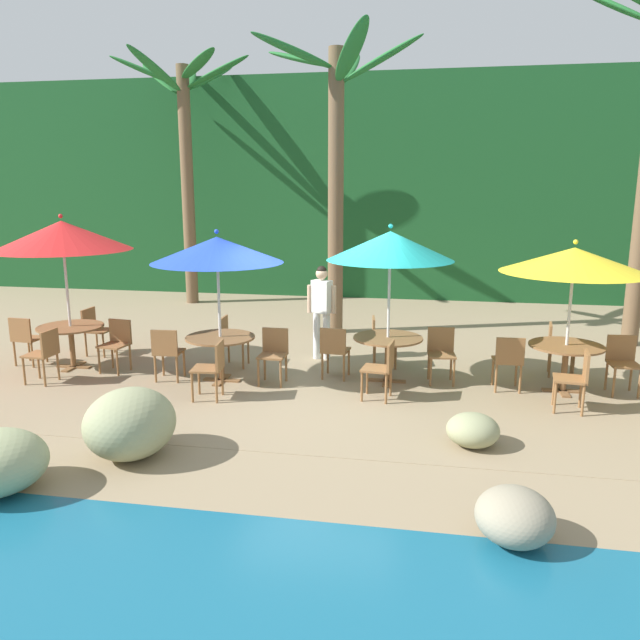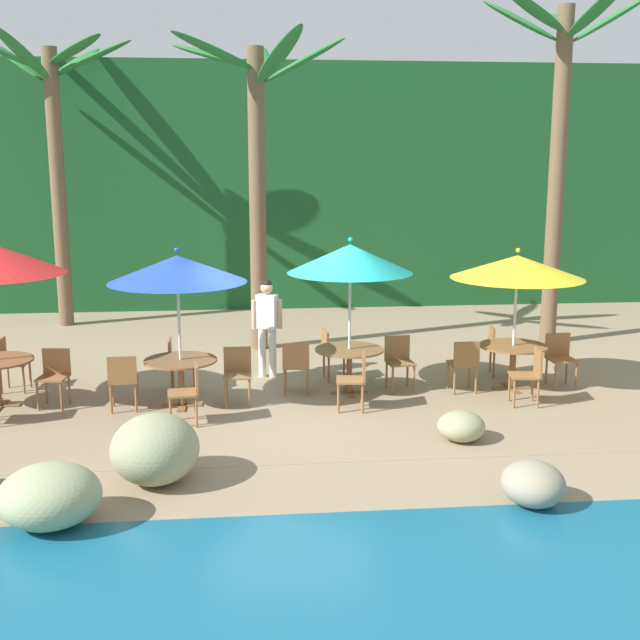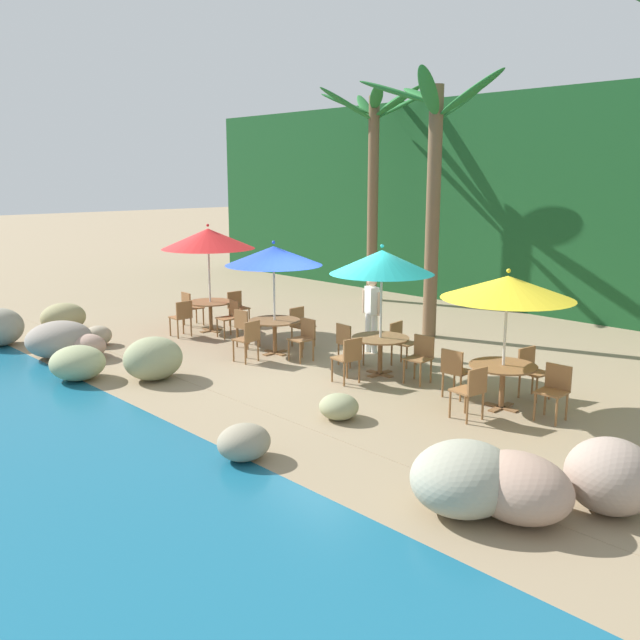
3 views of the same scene
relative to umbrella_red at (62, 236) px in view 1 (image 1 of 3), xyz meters
The scene contains 31 objects.
ground_plane 4.93m from the umbrella_red, ahead, with size 120.00×120.00×0.00m, color #937F60.
terrace_deck 4.93m from the umbrella_red, ahead, with size 18.00×5.20×0.01m.
foliage_backdrop 9.87m from the umbrella_red, 63.64° to the left, with size 28.00×2.40×6.00m.
rock_seawall 5.48m from the umbrella_red, 40.11° to the right, with size 14.30×3.25×0.86m.
umbrella_red is the anchor object (origin of this frame).
dining_table_red 1.66m from the umbrella_red, 90.00° to the left, with size 1.10×1.10×0.74m.
chair_red_seaward 1.96m from the umbrella_red, ahead, with size 0.47×0.48×0.87m.
chair_red_inland 1.96m from the umbrella_red, 93.98° to the left, with size 0.44×0.44×0.87m.
chair_red_left 1.96m from the umbrella_red, behind, with size 0.45×0.46×0.87m.
chair_red_right 1.96m from the umbrella_red, 85.73° to the right, with size 0.44×0.43×0.87m.
umbrella_blue 2.79m from the umbrella_red, ahead, with size 2.05×2.05×2.43m.
dining_table_blue 3.24m from the umbrella_red, ahead, with size 1.10×1.10×0.74m.
chair_blue_seaward 4.03m from the umbrella_red, ahead, with size 0.42×0.43×0.87m.
chair_blue_inland 3.23m from the umbrella_red, 12.40° to the left, with size 0.44×0.44×0.87m.
chair_blue_left 2.65m from the umbrella_red, 12.31° to the right, with size 0.45×0.46×0.87m.
chair_blue_right 3.60m from the umbrella_red, 20.54° to the right, with size 0.47×0.46×0.87m.
umbrella_teal 5.40m from the umbrella_red, ahead, with size 1.97×1.97×2.52m.
dining_table_teal 5.65m from the umbrella_red, ahead, with size 1.10×1.10×0.74m.
chair_teal_seaward 6.49m from the umbrella_red, ahead, with size 0.46×0.47×0.87m.
chair_teal_inland 5.58m from the umbrella_red, 10.90° to the left, with size 0.48×0.47×0.87m.
chair_teal_left 4.87m from the umbrella_red, ahead, with size 0.46×0.46×0.87m.
chair_teal_right 5.71m from the umbrella_red, ahead, with size 0.47×0.47×0.87m.
umbrella_yellow 8.08m from the umbrella_red, ahead, with size 2.12×2.12×2.32m.
dining_table_yellow 8.25m from the umbrella_red, ahead, with size 1.10×1.10×0.74m.
chair_yellow_seaward 9.10m from the umbrella_red, ahead, with size 0.44×0.45×0.87m.
chair_yellow_inland 8.36m from the umbrella_red, ahead, with size 0.48×0.48×0.87m.
chair_yellow_left 7.44m from the umbrella_red, ahead, with size 0.44×0.45×0.87m.
chair_yellow_right 8.28m from the umbrella_red, ahead, with size 0.48×0.47×0.87m.
palm_tree_nearest 6.51m from the umbrella_red, 92.55° to the left, with size 3.47×3.39×6.28m.
palm_tree_second 5.56m from the umbrella_red, 40.53° to the left, with size 3.39×3.32×5.98m.
waiter_in_white 4.52m from the umbrella_red, 17.60° to the left, with size 0.52×0.32×1.70m.
Camera 1 is at (1.64, -9.16, 3.09)m, focal length 34.63 mm.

